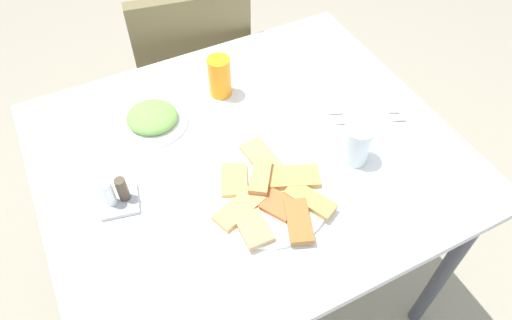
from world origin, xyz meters
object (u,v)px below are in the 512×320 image
at_px(paper_napkin, 367,117).
at_px(salad_plate_greens, 152,118).
at_px(spoon, 363,112).
at_px(condiment_caddy, 117,196).
at_px(dining_table, 249,171).
at_px(soda_can, 220,77).
at_px(pide_platter, 269,194).
at_px(dining_chair, 193,74).
at_px(drinking_glass, 357,144).
at_px(fork, 371,120).

bearing_deg(paper_napkin, salad_plate_greens, 155.53).
height_order(paper_napkin, spoon, spoon).
bearing_deg(salad_plate_greens, condiment_caddy, -125.75).
distance_m(salad_plate_greens, condiment_caddy, 0.27).
height_order(dining_table, soda_can, soda_can).
xyz_separation_m(dining_table, pide_platter, (-0.02, -0.16, 0.10)).
bearing_deg(paper_napkin, dining_chair, 111.86).
height_order(pide_platter, drinking_glass, drinking_glass).
distance_m(dining_chair, salad_plate_greens, 0.58).
xyz_separation_m(dining_chair, paper_napkin, (0.28, -0.69, 0.26)).
relative_size(dining_chair, paper_napkin, 7.08).
xyz_separation_m(pide_platter, salad_plate_greens, (-0.17, 0.37, 0.01)).
bearing_deg(dining_table, drinking_glass, -32.08).
bearing_deg(drinking_glass, fork, 36.90).
distance_m(dining_table, salad_plate_greens, 0.30).
relative_size(salad_plate_greens, fork, 0.98).
bearing_deg(condiment_caddy, drinking_glass, -13.03).
xyz_separation_m(dining_chair, salad_plate_greens, (-0.27, -0.44, 0.27)).
distance_m(pide_platter, soda_can, 0.40).
xyz_separation_m(paper_napkin, fork, (0.00, -0.02, 0.00)).
height_order(pide_platter, salad_plate_greens, salad_plate_greens).
bearing_deg(soda_can, salad_plate_greens, -172.24).
bearing_deg(fork, spoon, 112.49).
bearing_deg(pide_platter, spoon, 20.24).
bearing_deg(salad_plate_greens, soda_can, 7.76).
bearing_deg(spoon, soda_can, 167.11).
relative_size(soda_can, fork, 0.62).
bearing_deg(condiment_caddy, dining_chair, 57.37).
relative_size(pide_platter, paper_napkin, 2.65).
xyz_separation_m(pide_platter, fork, (0.37, 0.10, -0.01)).
bearing_deg(drinking_glass, soda_can, 118.00).
xyz_separation_m(drinking_glass, spoon, (0.12, 0.13, -0.05)).
relative_size(dining_chair, salad_plate_greens, 4.68).
distance_m(fork, condiment_caddy, 0.70).
height_order(soda_can, fork, soda_can).
distance_m(dining_table, dining_chair, 0.68).
xyz_separation_m(dining_chair, fork, (0.28, -0.71, 0.26)).
distance_m(pide_platter, fork, 0.39).
relative_size(dining_table, spoon, 5.38).
bearing_deg(dining_table, salad_plate_greens, 132.22).
distance_m(dining_table, fork, 0.37).
bearing_deg(soda_can, spoon, -38.49).
height_order(paper_napkin, fork, fork).
distance_m(salad_plate_greens, soda_can, 0.22).
distance_m(drinking_glass, spoon, 0.18).
bearing_deg(fork, condiment_caddy, -161.11).
relative_size(soda_can, drinking_glass, 1.10).
relative_size(dining_table, soda_can, 8.78).
height_order(dining_chair, salad_plate_greens, dining_chair).
bearing_deg(spoon, paper_napkin, -64.41).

